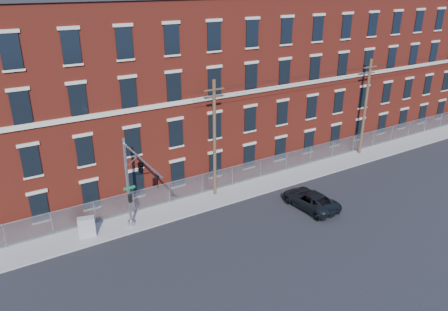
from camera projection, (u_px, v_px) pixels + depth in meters
ground at (230, 231)px, 31.87m from camera, size 140.00×140.00×0.00m
sidewalk at (307, 172)px, 41.62m from camera, size 65.00×3.00×0.12m
mill_building at (255, 73)px, 45.58m from camera, size 55.30×14.32×16.30m
chain_link_fence at (298, 158)px, 42.27m from camera, size 59.06×0.06×1.85m
traffic_signal_mast at (137, 173)px, 28.62m from camera, size 0.90×6.75×7.00m
utility_pole_near at (214, 137)px, 35.22m from camera, size 1.80×0.28×10.00m
utility_pole_mid at (365, 106)px, 43.98m from camera, size 1.80×0.28×10.00m
overhead_wires at (370, 69)px, 42.55m from camera, size 40.00×0.62×0.62m
pickup_truck at (310, 200)px, 34.94m from camera, size 2.66×5.27×1.43m
utility_cabinet at (87, 227)px, 30.82m from camera, size 1.29×0.85×1.49m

